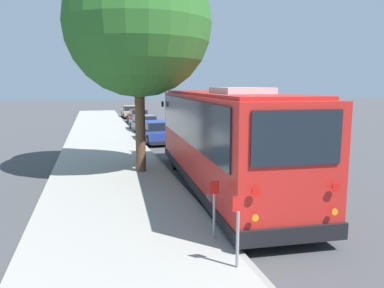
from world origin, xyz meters
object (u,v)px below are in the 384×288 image
(parked_sedan_gray, at_px, (144,124))
(fire_hydrant, at_px, (138,144))
(sign_post_near, at_px, (238,231))
(shuttle_bus, at_px, (221,135))
(parked_sedan_tan, at_px, (131,112))
(parked_sedan_maroon, at_px, (138,117))
(parked_sedan_blue, at_px, (156,133))
(sign_post_far, at_px, (214,209))
(street_tree, at_px, (137,13))

(parked_sedan_gray, height_order, fire_hydrant, parked_sedan_gray)
(parked_sedan_gray, xyz_separation_m, sign_post_near, (-21.93, 1.23, 0.27))
(shuttle_bus, relative_size, parked_sedan_tan, 2.61)
(parked_sedan_maroon, bearing_deg, parked_sedan_blue, 177.34)
(fire_hydrant, bearing_deg, sign_post_far, -178.45)
(parked_sedan_blue, relative_size, parked_sedan_maroon, 0.98)
(parked_sedan_gray, height_order, sign_post_far, sign_post_far)
(parked_sedan_gray, bearing_deg, fire_hydrant, 166.85)
(parked_sedan_gray, height_order, sign_post_near, sign_post_near)
(street_tree, height_order, sign_post_far, street_tree)
(shuttle_bus, distance_m, sign_post_far, 4.85)
(parked_sedan_gray, distance_m, fire_hydrant, 9.35)
(parked_sedan_gray, height_order, parked_sedan_tan, parked_sedan_tan)
(parked_sedan_maroon, bearing_deg, parked_sedan_gray, 176.03)
(street_tree, xyz_separation_m, fire_hydrant, (4.14, -0.41, -5.63))
(street_tree, bearing_deg, parked_sedan_blue, -13.60)
(parked_sedan_blue, relative_size, street_tree, 0.47)
(shuttle_bus, height_order, fire_hydrant, shuttle_bus)
(shuttle_bus, height_order, parked_sedan_blue, shuttle_bus)
(parked_sedan_maroon, bearing_deg, shuttle_bus, 179.38)
(parked_sedan_blue, bearing_deg, shuttle_bus, 177.94)
(parked_sedan_blue, distance_m, parked_sedan_maroon, 11.99)
(shuttle_bus, bearing_deg, parked_sedan_tan, 3.58)
(parked_sedan_blue, height_order, fire_hydrant, parked_sedan_blue)
(parked_sedan_gray, xyz_separation_m, parked_sedan_tan, (13.04, -0.30, 0.01))
(parked_sedan_gray, bearing_deg, parked_sedan_blue, 176.21)
(shuttle_bus, distance_m, parked_sedan_tan, 29.20)
(parked_sedan_maroon, relative_size, sign_post_far, 3.44)
(sign_post_near, bearing_deg, shuttle_bus, -16.40)
(shuttle_bus, relative_size, fire_hydrant, 13.63)
(parked_sedan_maroon, relative_size, parked_sedan_tan, 1.06)
(sign_post_far, bearing_deg, fire_hydrant, 1.55)
(sign_post_far, bearing_deg, parked_sedan_gray, -3.42)
(shuttle_bus, xyz_separation_m, parked_sedan_maroon, (22.77, 0.13, -1.26))
(street_tree, bearing_deg, parked_sedan_maroon, -6.55)
(street_tree, height_order, sign_post_near, street_tree)
(parked_sedan_blue, xyz_separation_m, parked_sedan_tan, (18.39, -0.30, -0.01))
(parked_sedan_gray, bearing_deg, street_tree, 167.99)
(sign_post_far, bearing_deg, street_tree, 5.73)
(parked_sedan_gray, relative_size, sign_post_far, 3.33)
(parked_sedan_maroon, distance_m, fire_hydrant, 15.97)
(parked_sedan_blue, relative_size, fire_hydrant, 5.39)
(fire_hydrant, bearing_deg, parked_sedan_maroon, -6.77)
(sign_post_far, bearing_deg, parked_sedan_blue, -4.59)
(street_tree, bearing_deg, fire_hydrant, -5.72)
(parked_sedan_tan, relative_size, sign_post_far, 3.25)
(parked_sedan_maroon, height_order, sign_post_near, sign_post_near)
(parked_sedan_blue, height_order, parked_sedan_tan, parked_sedan_blue)
(shuttle_bus, distance_m, sign_post_near, 6.13)
(parked_sedan_maroon, bearing_deg, fire_hydrant, 172.28)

